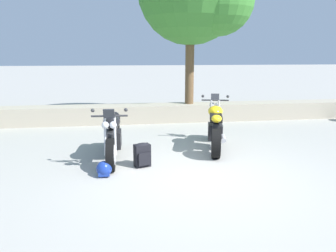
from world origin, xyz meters
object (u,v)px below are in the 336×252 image
Objects in this scene: rider_backpack at (142,154)px; rider_helmet at (104,169)px; motorcycle_yellow_centre at (215,127)px; motorcycle_black_near_left at (113,136)px.

rider_backpack is 1.68× the size of rider_helmet.
rider_backpack is at bearing 30.51° from rider_helmet.
motorcycle_yellow_centre is at bearing 30.64° from rider_helmet.
rider_backpack is at bearing -149.31° from motorcycle_yellow_centre.
motorcycle_yellow_centre is (2.32, 0.50, 0.00)m from motorcycle_black_near_left.
motorcycle_black_near_left reaches higher than rider_backpack.
rider_helmet is (-0.71, -0.42, -0.11)m from rider_backpack.
rider_helmet is (-0.14, -0.95, -0.35)m from motorcycle_black_near_left.
rider_backpack is 0.83m from rider_helmet.
motorcycle_black_near_left is 1.02× the size of motorcycle_yellow_centre.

